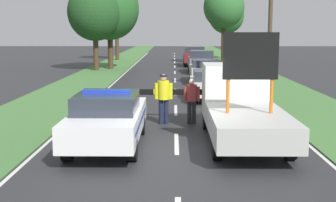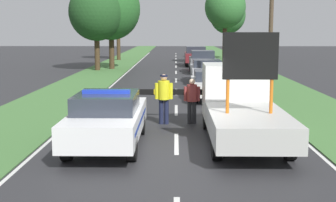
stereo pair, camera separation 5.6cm
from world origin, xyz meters
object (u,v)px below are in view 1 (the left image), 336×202
object	(u,v)px
police_car	(108,118)
queued_car_van_white	(212,84)
queued_car_suv_grey	(201,61)
pedestrian_civilian	(192,97)
utility_pole	(271,5)
roadside_tree_mid_left	(224,7)
traffic_cone_centre_front	(208,106)
roadside_tree_mid_right	(226,15)
queued_car_wagon_maroon	(194,56)
police_officer	(164,95)
roadside_tree_far_left	(110,9)
work_truck	(241,105)
road_barrier	(169,94)
roadside_tree_near_left	(116,5)
queued_car_sedan_silver	(206,70)
roadside_tree_near_right	(95,12)
traffic_cone_near_police	(254,107)

from	to	relation	value
police_car	queued_car_van_white	bearing A→B (deg)	66.85
queued_car_van_white	queued_car_suv_grey	world-z (taller)	queued_car_suv_grey
pedestrian_civilian	utility_pole	xyz separation A→B (m)	(3.90, 6.33, 3.46)
roadside_tree_mid_left	queued_car_suv_grey	bearing A→B (deg)	-106.63
pedestrian_civilian	traffic_cone_centre_front	bearing A→B (deg)	95.17
traffic_cone_centre_front	roadside_tree_mid_right	xyz separation A→B (m)	(4.41, 34.02, 4.47)
queued_car_wagon_maroon	roadside_tree_mid_left	world-z (taller)	roadside_tree_mid_left
police_car	police_officer	world-z (taller)	police_officer
police_officer	roadside_tree_far_left	bearing A→B (deg)	-65.25
traffic_cone_centre_front	pedestrian_civilian	bearing A→B (deg)	-109.54
traffic_cone_centre_front	queued_car_suv_grey	xyz separation A→B (m)	(0.75, 17.39, 0.57)
work_truck	road_barrier	distance (m)	3.75
police_officer	roadside_tree_mid_left	xyz separation A→B (m)	(4.94, 27.88, 4.22)
queued_car_wagon_maroon	roadside_tree_near_left	bearing A→B (deg)	-45.12
police_car	queued_car_sedan_silver	xyz separation A→B (m)	(3.79, 15.99, -0.04)
police_car	queued_car_sedan_silver	world-z (taller)	police_car
roadside_tree_near_right	utility_pole	world-z (taller)	utility_pole
traffic_cone_near_police	roadside_tree_near_left	distance (m)	34.00
work_truck	roadside_tree_mid_right	distance (m)	38.62
roadside_tree_near_left	roadside_tree_near_right	distance (m)	12.81
road_barrier	queued_car_van_white	world-z (taller)	queued_car_van_white
roadside_tree_near_left	police_officer	bearing A→B (deg)	-80.52
traffic_cone_near_police	queued_car_wagon_maroon	xyz separation A→B (m)	(-1.18, 24.45, 0.56)
queued_car_suv_grey	pedestrian_civilian	bearing A→B (deg)	85.70
roadside_tree_mid_left	roadside_tree_mid_right	bearing A→B (deg)	82.09
queued_car_wagon_maroon	roadside_tree_mid_left	size ratio (longest dim) A/B	0.61
queued_car_suv_grey	queued_car_van_white	bearing A→B (deg)	88.78
traffic_cone_centre_front	queued_car_suv_grey	world-z (taller)	queued_car_suv_grey
road_barrier	pedestrian_civilian	xyz separation A→B (m)	(0.81, -0.79, -0.00)
roadside_tree_near_left	roadside_tree_near_right	size ratio (longest dim) A/B	1.14
work_truck	roadside_tree_near_right	distance (m)	24.96
queued_car_van_white	queued_car_wagon_maroon	size ratio (longest dim) A/B	0.90
traffic_cone_near_police	queued_car_sedan_silver	size ratio (longest dim) A/B	0.16
police_car	utility_pole	bearing A→B (deg)	55.22
queued_car_sedan_silver	roadside_tree_near_right	world-z (taller)	roadside_tree_near_right
queued_car_wagon_maroon	utility_pole	world-z (taller)	utility_pole
queued_car_suv_grey	roadside_tree_mid_left	size ratio (longest dim) A/B	0.57
roadside_tree_near_right	roadside_tree_mid_left	world-z (taller)	roadside_tree_mid_left
pedestrian_civilian	road_barrier	bearing A→B (deg)	160.32
road_barrier	traffic_cone_near_police	size ratio (longest dim) A/B	4.76
queued_car_van_white	roadside_tree_near_right	distance (m)	17.70
roadside_tree_near_left	utility_pole	bearing A→B (deg)	-69.03
road_barrier	pedestrian_civilian	world-z (taller)	pedestrian_civilian
road_barrier	traffic_cone_centre_front	bearing A→B (deg)	37.59
roadside_tree_mid_left	queued_car_van_white	bearing A→B (deg)	-97.25
roadside_tree_near_right	roadside_tree_far_left	size ratio (longest dim) A/B	0.93
traffic_cone_near_police	queued_car_wagon_maroon	distance (m)	24.48
road_barrier	work_truck	bearing A→B (deg)	-54.94
utility_pole	pedestrian_civilian	bearing A→B (deg)	-121.65
queued_car_suv_grey	road_barrier	bearing A→B (deg)	83.05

